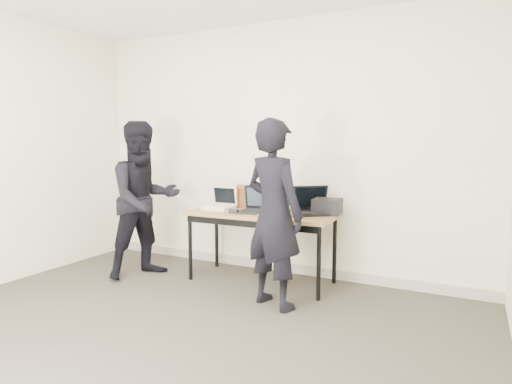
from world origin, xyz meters
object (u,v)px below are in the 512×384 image
Objects in this scene: desk at (261,218)px; leather_satchel at (255,196)px; laptop_beige at (220,205)px; laptop_right at (313,207)px; person_typist at (274,214)px; laptop_center at (259,206)px; person_observer at (144,200)px; equipment_box at (327,206)px.

leather_satchel is at bearing 127.23° from desk.
laptop_right reaches higher than laptop_beige.
person_typist is (-0.11, -0.70, 0.03)m from laptop_right.
laptop_beige is 0.18× the size of person_typist.
laptop_center reaches higher than desk.
person_observer is (-0.71, -0.36, 0.05)m from laptop_beige.
desk is at bearing -163.05° from equipment_box.
person_observer reaches higher than equipment_box.
desk is 0.67m from equipment_box.
desk is at bearing -48.68° from person_observer.
person_typist reaches higher than leather_satchel.
desk is 0.93× the size of person_typist.
person_observer is at bearing -163.06° from equipment_box.
person_typist reaches higher than laptop_beige.
laptop_beige is at bearing -140.32° from leather_satchel.
equipment_box is at bearing 15.82° from desk.
laptop_center reaches higher than laptop_beige.
person_typist is (0.56, -0.76, -0.04)m from leather_satchel.
laptop_beige is 1.13m from equipment_box.
laptop_center is (-0.03, 0.00, 0.12)m from desk.
person_observer is at bearing -175.42° from laptop_center.
leather_satchel is (-0.67, 0.06, 0.07)m from laptop_right.
person_typist is (0.41, -0.54, 0.03)m from laptop_center.
laptop_right is at bearing 4.55° from laptop_center.
desk is 2.97× the size of laptop_right.
laptop_center is 0.28m from leather_satchel.
laptop_center is at bearing -53.71° from leather_satchel.
desk is 5.67× the size of equipment_box.
laptop_right reaches higher than desk.
laptop_right is 0.31× the size of person_typist.
leather_satchel is (0.30, 0.23, 0.08)m from laptop_beige.
laptop_center is at bearing 169.78° from desk.
equipment_box is (0.81, -0.04, -0.05)m from leather_satchel.
laptop_beige is at bearing 168.36° from laptop_center.
laptop_center is 0.54m from laptop_right.
person_typist is 0.99× the size of person_observer.
person_observer reaches higher than desk.
laptop_center is 0.25× the size of person_typist.
laptop_center is 0.68m from person_typist.
desk is 0.67m from person_typist.
laptop_right is at bearing -48.12° from person_observer.
laptop_beige is 0.45m from laptop_center.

